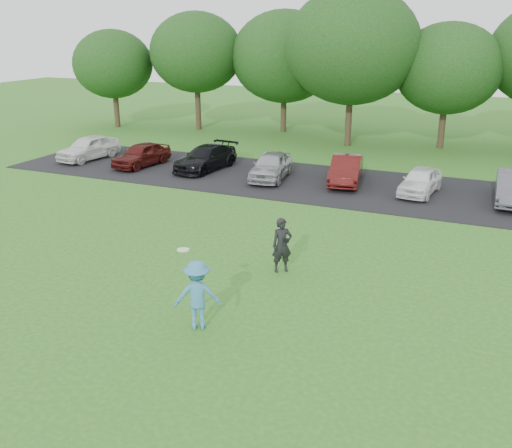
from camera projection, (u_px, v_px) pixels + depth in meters
The scene contains 6 objects.
ground at pixel (198, 321), 13.46m from camera, with size 100.00×100.00×0.00m, color #2D6A1E.
parking_lot at pixel (342, 185), 24.73m from camera, with size 32.00×6.50×0.03m, color black.
frisbee_player at pixel (197, 295), 12.90m from camera, with size 1.23×1.04×2.00m.
camera_bystander at pixel (282, 245), 15.92m from camera, with size 0.68×0.64×1.57m.
parked_cars at pixel (346, 172), 24.44m from camera, with size 28.54×4.41×1.25m.
tree_row at pixel (420, 58), 31.02m from camera, with size 42.39×9.85×8.64m.
Camera 1 is at (5.96, -10.44, 6.62)m, focal length 40.00 mm.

